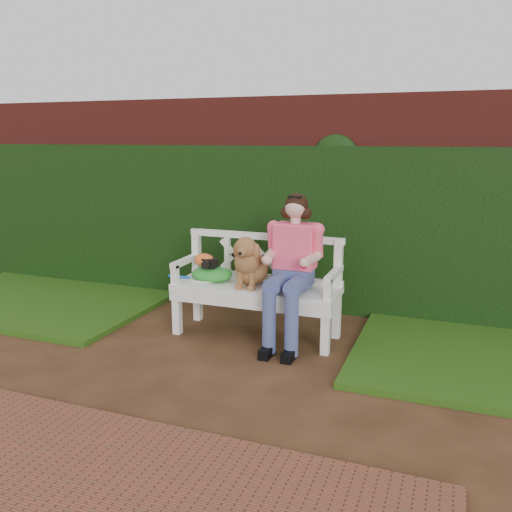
% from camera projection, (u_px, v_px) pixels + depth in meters
% --- Properties ---
extents(ground, '(60.00, 60.00, 0.00)m').
position_uv_depth(ground, '(203.00, 362.00, 4.39)').
color(ground, '#331F11').
extents(brick_wall, '(10.00, 0.30, 2.20)m').
position_uv_depth(brick_wall, '(278.00, 202.00, 5.89)').
color(brick_wall, maroon).
rests_on(brick_wall, ground).
extents(ivy_hedge, '(10.00, 0.18, 1.70)m').
position_uv_depth(ivy_hedge, '(272.00, 227.00, 5.74)').
color(ivy_hedge, '#1A420F').
rests_on(ivy_hedge, ground).
extents(grass_left, '(2.60, 2.00, 0.05)m').
position_uv_depth(grass_left, '(45.00, 298.00, 6.04)').
color(grass_left, '#234812').
rests_on(grass_left, ground).
extents(brick_paving, '(4.00, 1.20, 0.03)m').
position_uv_depth(brick_paving, '(72.00, 472.00, 2.93)').
color(brick_paving, brown).
rests_on(brick_paving, ground).
extents(garden_bench, '(1.58, 0.61, 0.48)m').
position_uv_depth(garden_bench, '(256.00, 311.00, 4.94)').
color(garden_bench, white).
rests_on(garden_bench, ground).
extents(seated_woman, '(0.59, 0.75, 1.25)m').
position_uv_depth(seated_woman, '(293.00, 273.00, 4.71)').
color(seated_woman, red).
rests_on(seated_woman, ground).
extents(dog, '(0.36, 0.46, 0.47)m').
position_uv_depth(dog, '(250.00, 260.00, 4.81)').
color(dog, '#B7804E').
rests_on(dog, garden_bench).
extents(tennis_racket, '(0.57, 0.31, 0.03)m').
position_uv_depth(tennis_racket, '(201.00, 279.00, 5.05)').
color(tennis_racket, silver).
rests_on(tennis_racket, garden_bench).
extents(green_bag, '(0.44, 0.37, 0.13)m').
position_uv_depth(green_bag, '(212.00, 274.00, 5.02)').
color(green_bag, '#1C6E27').
rests_on(green_bag, garden_bench).
extents(camera_item, '(0.13, 0.10, 0.09)m').
position_uv_depth(camera_item, '(210.00, 263.00, 4.98)').
color(camera_item, black).
rests_on(camera_item, green_bag).
extents(baseball_glove, '(0.23, 0.20, 0.12)m').
position_uv_depth(baseball_glove, '(204.00, 260.00, 5.02)').
color(baseball_glove, orange).
rests_on(baseball_glove, green_bag).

